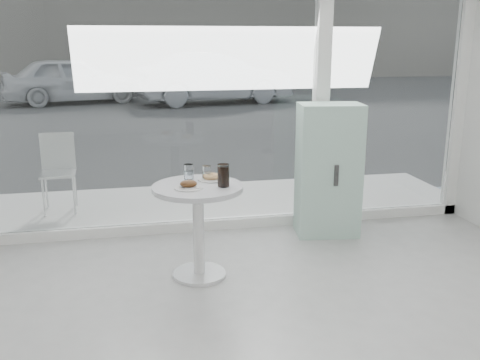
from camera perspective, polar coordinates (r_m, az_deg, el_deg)
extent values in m
cube|color=white|center=(5.54, -0.68, -4.55)|extent=(5.00, 0.12, 0.10)
cube|color=white|center=(6.19, 22.44, 10.13)|extent=(0.12, 0.12, 3.00)
cube|color=white|center=(5.49, 8.70, 10.60)|extent=(0.14, 0.14, 3.00)
cube|color=white|center=(5.16, -9.31, 9.21)|extent=(3.21, 0.02, 2.60)
cube|color=white|center=(5.81, 15.96, 9.44)|extent=(1.41, 0.02, 2.60)
cylinder|color=white|center=(4.47, -4.35, -9.95)|extent=(0.44, 0.44, 0.03)
cylinder|color=white|center=(4.34, -4.44, -5.68)|extent=(0.09, 0.09, 0.70)
cylinder|color=white|center=(4.22, -4.54, -0.84)|extent=(0.72, 0.72, 0.04)
cube|color=silver|center=(6.30, -2.06, -2.40)|extent=(5.60, 1.60, 0.05)
cube|color=#3D3D3D|center=(18.26, -8.54, 8.67)|extent=(40.00, 24.00, 0.00)
cube|color=#A3D1BE|center=(5.28, 9.40, 1.04)|extent=(0.65, 0.48, 1.29)
cube|color=#333333|center=(5.09, 10.23, 0.49)|extent=(0.04, 0.03, 0.20)
cylinder|color=white|center=(6.05, -20.21, -1.76)|extent=(0.02, 0.02, 0.41)
cylinder|color=white|center=(6.02, -17.28, -1.59)|extent=(0.02, 0.02, 0.41)
cylinder|color=white|center=(6.35, -19.95, -0.99)|extent=(0.02, 0.02, 0.41)
cylinder|color=white|center=(6.32, -17.15, -0.82)|extent=(0.02, 0.02, 0.41)
cube|color=white|center=(6.13, -18.81, 0.65)|extent=(0.38, 0.38, 0.03)
cube|color=white|center=(6.26, -18.86, 2.98)|extent=(0.37, 0.03, 0.41)
imported|color=silver|center=(17.20, -17.45, 10.14)|extent=(4.37, 2.62, 1.39)
imported|color=#A4A7AC|center=(16.35, -2.85, 10.79)|extent=(4.81, 2.43, 1.51)
cylinder|color=silver|center=(4.13, -5.50, -0.85)|extent=(0.22, 0.22, 0.01)
cube|color=white|center=(4.12, -5.21, -0.74)|extent=(0.11, 0.11, 0.00)
ellipsoid|color=#3E2211|center=(4.12, -5.51, -0.39)|extent=(0.13, 0.11, 0.06)
ellipsoid|color=#3E2211|center=(4.14, -5.06, -0.36)|extent=(0.07, 0.06, 0.04)
cylinder|color=silver|center=(4.37, -3.08, 0.06)|extent=(0.22, 0.22, 0.01)
torus|color=tan|center=(4.36, -3.09, 0.39)|extent=(0.13, 0.13, 0.04)
cylinder|color=white|center=(4.39, -5.50, 0.87)|extent=(0.08, 0.08, 0.13)
cylinder|color=white|center=(4.40, -5.49, 0.54)|extent=(0.07, 0.07, 0.07)
cylinder|color=white|center=(4.38, -3.58, 0.79)|extent=(0.07, 0.07, 0.12)
cylinder|color=white|center=(4.38, -3.57, 0.48)|extent=(0.06, 0.06, 0.06)
cylinder|color=white|center=(4.15, -1.78, 0.49)|extent=(0.09, 0.09, 0.18)
cylinder|color=black|center=(4.15, -1.78, 0.39)|extent=(0.08, 0.08, 0.16)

